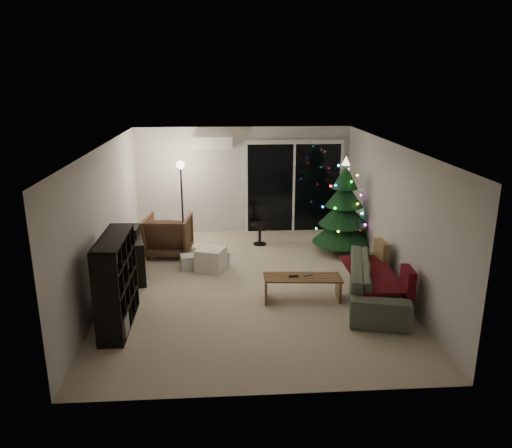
{
  "coord_description": "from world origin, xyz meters",
  "views": [
    {
      "loc": [
        -0.49,
        -8.3,
        3.62
      ],
      "look_at": [
        0.1,
        0.3,
        1.05
      ],
      "focal_mm": 35.0,
      "sensor_mm": 36.0,
      "label": 1
    }
  ],
  "objects_px": {
    "media_cabinet": "(129,256)",
    "coffee_table": "(302,288)",
    "armchair": "(168,235)",
    "bookshelf": "(105,282)",
    "sofa": "(378,282)",
    "christmas_tree": "(344,206)"
  },
  "relations": [
    {
      "from": "media_cabinet",
      "to": "coffee_table",
      "type": "relative_size",
      "value": 0.99
    },
    {
      "from": "coffee_table",
      "to": "sofa",
      "type": "bearing_deg",
      "value": -1.83
    },
    {
      "from": "media_cabinet",
      "to": "christmas_tree",
      "type": "relative_size",
      "value": 0.62
    },
    {
      "from": "media_cabinet",
      "to": "armchair",
      "type": "distance_m",
      "value": 1.31
    },
    {
      "from": "media_cabinet",
      "to": "bookshelf",
      "type": "bearing_deg",
      "value": -103.48
    },
    {
      "from": "sofa",
      "to": "media_cabinet",
      "type": "bearing_deg",
      "value": 86.79
    },
    {
      "from": "coffee_table",
      "to": "christmas_tree",
      "type": "height_order",
      "value": "christmas_tree"
    },
    {
      "from": "coffee_table",
      "to": "christmas_tree",
      "type": "relative_size",
      "value": 0.63
    },
    {
      "from": "armchair",
      "to": "sofa",
      "type": "bearing_deg",
      "value": 151.91
    },
    {
      "from": "coffee_table",
      "to": "media_cabinet",
      "type": "bearing_deg",
      "value": 162.73
    },
    {
      "from": "bookshelf",
      "to": "christmas_tree",
      "type": "distance_m",
      "value": 5.22
    },
    {
      "from": "media_cabinet",
      "to": "coffee_table",
      "type": "distance_m",
      "value": 3.3
    },
    {
      "from": "media_cabinet",
      "to": "sofa",
      "type": "height_order",
      "value": "media_cabinet"
    },
    {
      "from": "armchair",
      "to": "bookshelf",
      "type": "bearing_deg",
      "value": 84.94
    },
    {
      "from": "bookshelf",
      "to": "christmas_tree",
      "type": "height_order",
      "value": "christmas_tree"
    },
    {
      "from": "sofa",
      "to": "armchair",
      "type": "bearing_deg",
      "value": 69.99
    },
    {
      "from": "armchair",
      "to": "sofa",
      "type": "distance_m",
      "value": 4.46
    },
    {
      "from": "media_cabinet",
      "to": "coffee_table",
      "type": "height_order",
      "value": "media_cabinet"
    },
    {
      "from": "armchair",
      "to": "christmas_tree",
      "type": "distance_m",
      "value": 3.71
    },
    {
      "from": "bookshelf",
      "to": "coffee_table",
      "type": "bearing_deg",
      "value": 9.79
    },
    {
      "from": "christmas_tree",
      "to": "coffee_table",
      "type": "bearing_deg",
      "value": -118.11
    },
    {
      "from": "sofa",
      "to": "coffee_table",
      "type": "xyz_separation_m",
      "value": [
        -1.24,
        0.13,
        -0.13
      ]
    }
  ]
}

